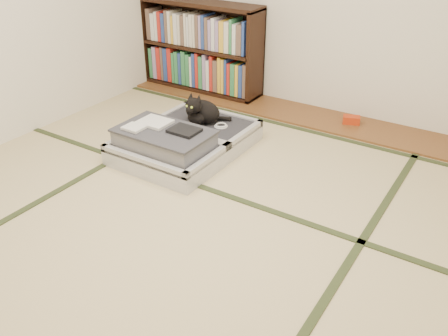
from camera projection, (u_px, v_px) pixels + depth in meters
The scene contains 9 objects.
floor at pixel (188, 222), 3.03m from camera, with size 4.50×4.50×0.00m, color #CBB787.
wood_strip at pixel (314, 117), 4.49m from camera, with size 4.00×0.50×0.02m, color brown.
red_item at pixel (351, 120), 4.32m from camera, with size 0.15×0.09×0.07m, color #B32E0E.
tatami_borders at pixel (229, 188), 3.39m from camera, with size 4.00×4.50×0.01m.
bookcase at pixel (200, 48), 4.96m from camera, with size 1.37×0.31×0.92m.
suitcase at pixel (183, 141), 3.80m from camera, with size 0.82×1.09×0.32m.
cat at pixel (201, 111), 3.95m from camera, with size 0.36×0.37×0.29m.
cable_coil at pixel (221, 126), 3.93m from camera, with size 0.11×0.11×0.03m.
hanger at pixel (133, 147), 3.95m from camera, with size 0.43×0.28×0.01m.
Camera 1 is at (1.53, -1.95, 1.78)m, focal length 38.00 mm.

